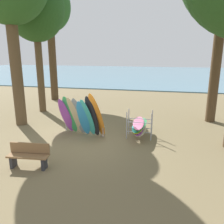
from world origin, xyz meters
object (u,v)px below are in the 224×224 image
(tree_mid_behind, at_px, (49,9))
(board_storage_rack, at_px, (139,126))
(tree_far_left_back, at_px, (35,9))
(park_bench, at_px, (29,155))
(leaning_board_pile, at_px, (81,117))

(tree_mid_behind, bearing_deg, board_storage_rack, -42.88)
(tree_far_left_back, relative_size, park_bench, 5.89)
(park_bench, bearing_deg, tree_mid_behind, 111.91)
(tree_far_left_back, distance_m, park_bench, 9.89)
(leaning_board_pile, distance_m, park_bench, 3.36)
(tree_mid_behind, xyz_separation_m, leaning_board_pile, (5.13, -7.68, -5.96))
(tree_far_left_back, distance_m, board_storage_rack, 9.57)
(board_storage_rack, bearing_deg, leaning_board_pile, -169.59)
(tree_far_left_back, xyz_separation_m, leaning_board_pile, (4.17, -3.93, -5.38))
(tree_mid_behind, xyz_separation_m, tree_far_left_back, (0.96, -3.75, -0.58))
(leaning_board_pile, bearing_deg, park_bench, -102.83)
(board_storage_rack, bearing_deg, park_bench, -132.10)
(tree_mid_behind, xyz_separation_m, park_bench, (4.39, -10.91, -6.47))
(tree_mid_behind, distance_m, park_bench, 13.43)
(tree_mid_behind, distance_m, board_storage_rack, 12.35)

